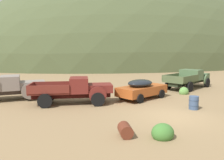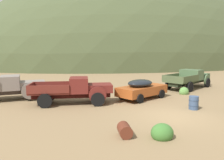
# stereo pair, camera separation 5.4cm
# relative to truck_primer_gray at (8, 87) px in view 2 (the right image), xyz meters

# --- Properties ---
(ground_plane) EXTENTS (300.00, 300.00, 0.00)m
(ground_plane) POSITION_rel_truck_primer_gray_xyz_m (8.71, -8.86, -1.02)
(ground_plane) COLOR olive
(hill_center) EXTENTS (106.15, 69.35, 52.23)m
(hill_center) POSITION_rel_truck_primer_gray_xyz_m (40.18, 46.51, -1.02)
(hill_center) COLOR #424C2D
(hill_center) RESTS_ON ground
(hill_distant) EXTENTS (89.23, 70.31, 24.33)m
(hill_distant) POSITION_rel_truck_primer_gray_xyz_m (77.50, 56.32, -1.02)
(hill_distant) COLOR #424C2D
(hill_distant) RESTS_ON ground
(truck_primer_gray) EXTENTS (6.33, 2.63, 2.16)m
(truck_primer_gray) POSITION_rel_truck_primer_gray_xyz_m (0.00, 0.00, 0.00)
(truck_primer_gray) COLOR #3D322D
(truck_primer_gray) RESTS_ON ground
(truck_oxblood) EXTENTS (6.06, 3.59, 1.89)m
(truck_oxblood) POSITION_rel_truck_primer_gray_xyz_m (4.58, -3.38, -0.03)
(truck_oxblood) COLOR black
(truck_oxblood) RESTS_ON ground
(car_oxide_orange) EXTENTS (4.89, 3.09, 1.57)m
(car_oxide_orange) POSITION_rel_truck_primer_gray_xyz_m (9.79, -3.88, -0.20)
(car_oxide_orange) COLOR #A34C1E
(car_oxide_orange) RESTS_ON ground
(truck_weathered_green) EXTENTS (6.76, 4.17, 1.89)m
(truck_weathered_green) POSITION_rel_truck_primer_gray_xyz_m (17.24, -1.38, -0.02)
(truck_weathered_green) COLOR #232B1B
(truck_weathered_green) RESTS_ON ground
(oil_drum_tipped) EXTENTS (0.80, 0.98, 0.58)m
(oil_drum_tipped) POSITION_rel_truck_primer_gray_xyz_m (4.71, -10.32, -0.73)
(oil_drum_tipped) COLOR #5B2819
(oil_drum_tipped) RESTS_ON ground
(oil_drum_by_truck) EXTENTS (0.64, 0.64, 0.87)m
(oil_drum_by_truck) POSITION_rel_truck_primer_gray_xyz_m (10.93, -8.12, -0.58)
(oil_drum_by_truck) COLOR #384C6B
(oil_drum_by_truck) RESTS_ON ground
(bush_near_barrel) EXTENTS (1.01, 0.97, 0.83)m
(bush_near_barrel) POSITION_rel_truck_primer_gray_xyz_m (6.10, -11.12, -0.81)
(bush_near_barrel) COLOR #3D702D
(bush_near_barrel) RESTS_ON ground
(bush_front_left) EXTENTS (0.88, 0.76, 0.82)m
(bush_front_left) POSITION_rel_truck_primer_gray_xyz_m (14.04, -3.84, -0.82)
(bush_front_left) COLOR #5B8E42
(bush_front_left) RESTS_ON ground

